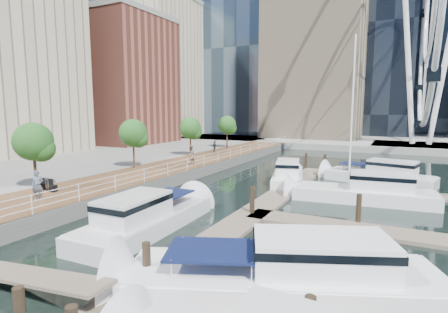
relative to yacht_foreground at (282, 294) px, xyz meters
name	(u,v)px	position (x,y,z in m)	size (l,w,h in m)	color
ground	(123,255)	(-7.40, 0.07, 0.00)	(520.00, 520.00, 0.00)	black
boardwalk	(162,173)	(-16.40, 15.07, 0.50)	(6.00, 60.00, 1.00)	brown
seawall	(189,176)	(-13.40, 15.07, 0.50)	(0.25, 60.00, 1.00)	#595954
land_far	(359,130)	(-7.40, 102.07, 0.50)	(200.00, 114.00, 1.00)	gray
pier	(420,147)	(6.60, 52.07, 0.50)	(14.00, 12.00, 1.00)	gray
railing	(187,165)	(-13.50, 15.07, 1.52)	(0.10, 60.00, 1.05)	white
floating_docks	(342,210)	(0.57, 10.05, 0.49)	(16.00, 34.00, 2.60)	#6D6051
midrise_condos	(74,63)	(-40.97, 26.89, 13.42)	(19.00, 67.00, 28.00)	#BCAD8E
street_trees	(133,133)	(-18.80, 14.07, 4.29)	(2.60, 42.60, 4.60)	#3F2B1C
yacht_foreground	(282,294)	(0.00, 0.00, 0.00)	(3.22, 12.01, 2.15)	white
pedestrian_near	(37,185)	(-16.02, 2.22, 1.91)	(0.66, 0.43, 1.81)	#505A6B
pedestrian_mid	(191,155)	(-15.04, 18.10, 1.98)	(0.95, 0.74, 1.96)	#7B6455
pedestrian_far	(215,147)	(-17.53, 27.85, 1.77)	(0.91, 0.38, 1.55)	#374045
moored_yachts	(355,208)	(1.06, 12.70, 0.00)	(22.97, 30.40, 11.50)	white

